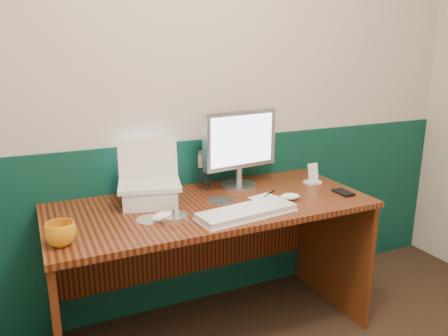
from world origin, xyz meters
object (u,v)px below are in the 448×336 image
desk (212,271)px  monitor (239,149)px  keyboard (247,213)px  laptop (148,163)px  camcorder (205,171)px  mug (60,234)px

desk → monitor: size_ratio=3.63×
monitor → keyboard: bearing=-119.1°
monitor → keyboard: monitor is taller
desk → keyboard: keyboard is taller
desk → laptop: size_ratio=5.34×
keyboard → camcorder: camcorder is taller
monitor → camcorder: bearing=153.6°
desk → monitor: (0.24, 0.18, 0.60)m
desk → monitor: bearing=36.4°
desk → camcorder: 0.53m
camcorder → laptop: bearing=-135.8°
desk → laptop: bearing=158.4°
camcorder → desk: bearing=-81.2°
keyboard → laptop: bearing=130.4°
laptop → keyboard: 0.53m
laptop → mug: (-0.44, -0.31, -0.17)m
camcorder → mug: bearing=-127.1°
laptop → camcorder: 0.39m
mug → laptop: bearing=34.8°
desk → camcorder: bearing=74.8°
keyboard → camcorder: bearing=84.8°
desk → laptop: laptop is taller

